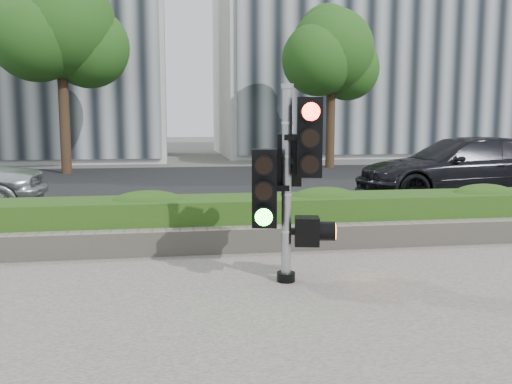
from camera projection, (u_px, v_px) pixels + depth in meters
ground at (255, 296)px, 5.79m from camera, size 120.00×120.00×0.00m
road at (201, 186)px, 15.58m from camera, size 60.00×13.00×0.02m
curb at (225, 232)px, 8.87m from camera, size 60.00×0.25×0.12m
stone_wall at (234, 240)px, 7.63m from camera, size 12.00×0.32×0.34m
hedge at (229, 220)px, 8.24m from camera, size 12.00×1.00×0.68m
building_right at (376, 49)px, 31.21m from camera, size 18.00×10.00×12.00m
tree_left at (60, 28)px, 18.69m from camera, size 4.61×4.03×7.34m
tree_right at (331, 54)px, 21.30m from camera, size 4.10×3.58×6.53m
traffic_signal at (289, 174)px, 6.09m from camera, size 0.81×0.64×2.23m
car_dark at (460, 168)px, 12.95m from camera, size 5.06×2.08×1.46m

